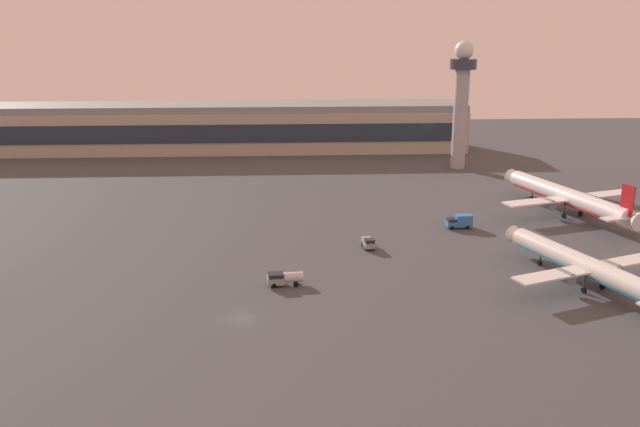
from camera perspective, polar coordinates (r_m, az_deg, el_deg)
The scene contains 8 objects.
ground_plane at distance 105.99m, azimuth -6.66°, elevation -8.91°, with size 416.00×416.00×0.00m, color #424449.
terminal_building at distance 239.00m, azimuth -10.38°, elevation 7.24°, with size 186.91×22.40×16.40m.
control_tower at distance 209.71m, azimuth 12.03°, elevation 9.83°, with size 8.00×8.00×38.65m.
airplane_taxiway_distant at distance 124.18m, azimuth 21.92°, elevation -4.27°, with size 29.79×37.81×10.06m.
airplane_mid_apron at distance 168.10m, azimuth 20.46°, elevation 1.32°, with size 34.47×43.87×11.49m.
fuel_truck at distance 117.17m, azimuth -3.12°, elevation -5.54°, with size 6.48×2.93×2.35m.
catering_truck at distance 151.41m, azimuth 11.88°, elevation -0.66°, with size 5.74×2.60×3.05m.
baggage_tractor at distance 135.80m, azimuth 4.17°, elevation -2.51°, with size 2.49×4.36×2.25m.
Camera 1 is at (7.26, -95.61, 45.17)m, focal length 37.34 mm.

